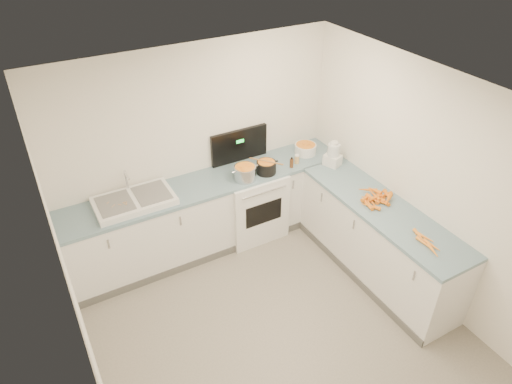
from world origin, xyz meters
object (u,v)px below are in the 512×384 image
black_pot (266,168)px  spice_jar (297,160)px  extract_bottle (292,163)px  stove (251,201)px  food_processor (333,155)px  mixing_bowl (305,149)px  sink (134,201)px  steel_pot (245,174)px

black_pot → spice_jar: black_pot is taller
black_pot → extract_bottle: bearing=-7.2°
extract_bottle → spice_jar: bearing=25.0°
stove → spice_jar: (0.59, -0.13, 0.52)m
stove → food_processor: size_ratio=4.18×
mixing_bowl → extract_bottle: bearing=-149.4°
black_pot → mixing_bowl: size_ratio=0.85×
mixing_bowl → extract_bottle: mixing_bowl is taller
spice_jar → mixing_bowl: bearing=33.2°
mixing_bowl → extract_bottle: (-0.35, -0.21, -0.01)m
mixing_bowl → food_processor: (0.13, -0.41, 0.08)m
extract_bottle → spice_jar: 0.13m
spice_jar → stove: bearing=167.5°
stove → sink: bearing=179.4°
steel_pot → extract_bottle: steel_pot is taller
extract_bottle → black_pot: bearing=172.8°
spice_jar → steel_pot: bearing=-178.9°
steel_pot → spice_jar: size_ratio=2.60×
mixing_bowl → spice_jar: 0.28m
extract_bottle → stove: bearing=159.0°
steel_pot → black_pot: 0.29m
sink → spice_jar: bearing=-4.1°
sink → steel_pot: (1.30, -0.16, 0.04)m
black_pot → food_processor: (0.81, -0.24, 0.07)m
steel_pot → extract_bottle: bearing=-3.5°
stove → extract_bottle: stove is taller
mixing_bowl → food_processor: bearing=-72.5°
sink → mixing_bowl: 2.28m
steel_pot → food_processor: 1.13m
stove → extract_bottle: bearing=-21.0°
sink → food_processor: (2.40, -0.40, 0.10)m
steel_pot → mixing_bowl: (0.98, 0.17, -0.01)m
black_pot → steel_pot: bearing=-179.3°
black_pot → mixing_bowl: black_pot is taller
black_pot → food_processor: 0.85m
food_processor → spice_jar: bearing=144.9°
stove → steel_pot: stove is taller
spice_jar → black_pot: bearing=-178.7°
black_pot → stove: bearing=135.0°
mixing_bowl → extract_bottle: size_ratio=2.42×
extract_bottle → mixing_bowl: bearing=30.6°
stove → spice_jar: bearing=-12.5°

